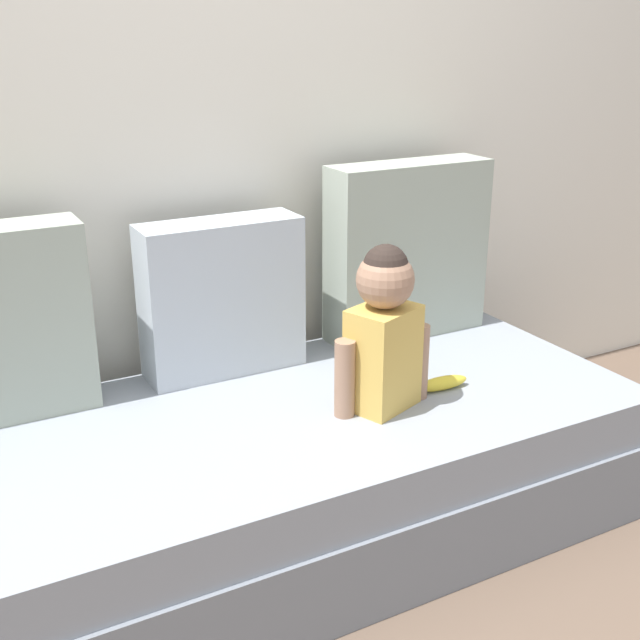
{
  "coord_description": "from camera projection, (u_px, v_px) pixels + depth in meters",
  "views": [
    {
      "loc": [
        -0.82,
        -1.78,
        1.39
      ],
      "look_at": [
        0.14,
        0.0,
        0.64
      ],
      "focal_mm": 44.89,
      "sensor_mm": 36.0,
      "label": 1
    }
  ],
  "objects": [
    {
      "name": "back_wall",
      "position": [
        183.0,
        58.0,
        2.34
      ],
      "size": [
        5.34,
        0.1,
        2.6
      ],
      "primitive_type": "cube",
      "color": "silver",
      "rests_on": "ground"
    },
    {
      "name": "toddler",
      "position": [
        384.0,
        328.0,
        2.15
      ],
      "size": [
        0.3,
        0.19,
        0.46
      ],
      "color": "gold",
      "rests_on": "couch"
    },
    {
      "name": "ground_plane",
      "position": [
        276.0,
        535.0,
        2.32
      ],
      "size": [
        12.0,
        12.0,
        0.0
      ],
      "primitive_type": "plane",
      "color": "brown"
    },
    {
      "name": "throw_pillow_center",
      "position": [
        222.0,
        297.0,
        2.39
      ],
      "size": [
        0.48,
        0.16,
        0.47
      ],
      "primitive_type": "cube",
      "color": "#B2BCC6",
      "rests_on": "couch"
    },
    {
      "name": "banana",
      "position": [
        442.0,
        383.0,
        2.33
      ],
      "size": [
        0.17,
        0.05,
        0.04
      ],
      "primitive_type": "ellipsoid",
      "rotation": [
        0.0,
        0.0,
        -0.06
      ],
      "color": "yellow",
      "rests_on": "couch"
    },
    {
      "name": "throw_pillow_right",
      "position": [
        407.0,
        250.0,
        2.67
      ],
      "size": [
        0.56,
        0.16,
        0.59
      ],
      "primitive_type": "cube",
      "color": "#99A393",
      "rests_on": "couch"
    },
    {
      "name": "couch",
      "position": [
        275.0,
        477.0,
        2.25
      ],
      "size": [
        2.14,
        0.9,
        0.39
      ],
      "color": "gray",
      "rests_on": "ground"
    }
  ]
}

